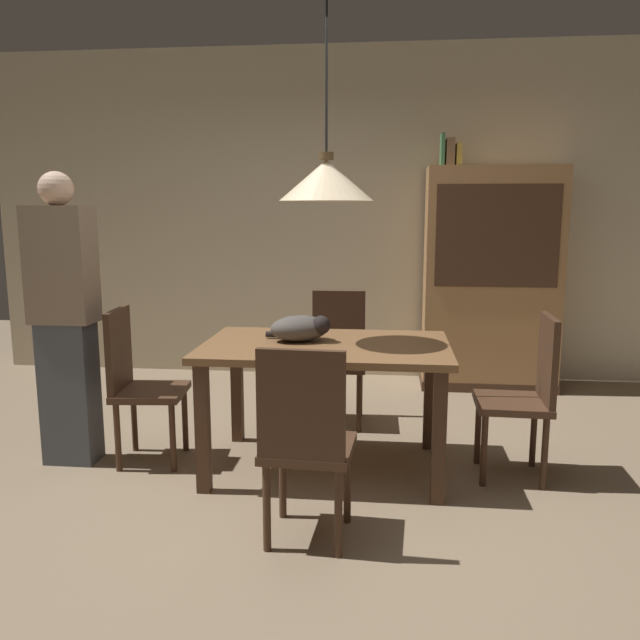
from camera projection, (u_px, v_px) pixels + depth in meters
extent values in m
plane|color=#847056|center=(300.00, 498.00, 3.37)|extent=(10.00, 10.00, 0.00)
cube|color=beige|center=(340.00, 215.00, 5.71)|extent=(6.40, 0.10, 2.90)
cube|color=brown|center=(326.00, 347.00, 3.64)|extent=(1.40, 0.90, 0.04)
cube|color=#472D1E|center=(203.00, 429.00, 3.39)|extent=(0.07, 0.07, 0.71)
cube|color=#472D1E|center=(439.00, 437.00, 3.26)|extent=(0.07, 0.07, 0.71)
cube|color=#472D1E|center=(237.00, 388.00, 4.15)|extent=(0.07, 0.07, 0.71)
cube|color=#472D1E|center=(430.00, 394.00, 4.02)|extent=(0.07, 0.07, 0.71)
cube|color=#472D1E|center=(337.00, 364.00, 4.48)|extent=(0.41, 0.41, 0.04)
cube|color=#40291B|center=(339.00, 324.00, 4.61)|extent=(0.38, 0.04, 0.48)
cylinder|color=#472D1E|center=(312.00, 401.00, 4.37)|extent=(0.04, 0.04, 0.41)
cylinder|color=#472D1E|center=(359.00, 403.00, 4.35)|extent=(0.04, 0.04, 0.41)
cylinder|color=#472D1E|center=(317.00, 389.00, 4.69)|extent=(0.04, 0.04, 0.41)
cylinder|color=#472D1E|center=(360.00, 390.00, 4.66)|extent=(0.04, 0.04, 0.41)
cube|color=#472D1E|center=(309.00, 448.00, 2.91)|extent=(0.42, 0.42, 0.04)
cube|color=#40291B|center=(301.00, 405.00, 2.69)|extent=(0.38, 0.06, 0.48)
cylinder|color=#472D1E|center=(347.00, 482.00, 3.08)|extent=(0.04, 0.04, 0.41)
cylinder|color=#472D1E|center=(283.00, 478.00, 3.13)|extent=(0.04, 0.04, 0.41)
cylinder|color=#472D1E|center=(338.00, 513.00, 2.77)|extent=(0.04, 0.04, 0.41)
cylinder|color=#472D1E|center=(267.00, 507.00, 2.82)|extent=(0.04, 0.04, 0.41)
cube|color=#472D1E|center=(151.00, 392.00, 3.81)|extent=(0.44, 0.44, 0.04)
cube|color=#40291B|center=(119.00, 349.00, 3.76)|extent=(0.07, 0.38, 0.48)
cylinder|color=#472D1E|center=(173.00, 437.00, 3.68)|extent=(0.04, 0.04, 0.41)
cylinder|color=#472D1E|center=(185.00, 419.00, 4.00)|extent=(0.04, 0.04, 0.41)
cylinder|color=#472D1E|center=(118.00, 437.00, 3.69)|extent=(0.04, 0.04, 0.41)
cylinder|color=#472D1E|center=(134.00, 419.00, 4.00)|extent=(0.04, 0.04, 0.41)
cube|color=#472D1E|center=(512.00, 403.00, 3.58)|extent=(0.41, 0.41, 0.04)
cube|color=#40291B|center=(548.00, 359.00, 3.51)|extent=(0.05, 0.38, 0.48)
cylinder|color=#472D1E|center=(478.00, 430.00, 3.80)|extent=(0.04, 0.04, 0.41)
cylinder|color=#472D1E|center=(484.00, 450.00, 3.49)|extent=(0.04, 0.04, 0.41)
cylinder|color=#472D1E|center=(534.00, 433.00, 3.76)|extent=(0.04, 0.04, 0.41)
cylinder|color=#472D1E|center=(545.00, 453.00, 3.44)|extent=(0.04, 0.04, 0.41)
ellipsoid|color=#4C4742|center=(299.00, 328.00, 3.69)|extent=(0.40, 0.33, 0.15)
sphere|color=black|center=(321.00, 325.00, 3.65)|extent=(0.11, 0.11, 0.11)
cylinder|color=black|center=(281.00, 334.00, 3.77)|extent=(0.18, 0.04, 0.04)
cone|color=beige|center=(326.00, 180.00, 3.48)|extent=(0.52, 0.52, 0.22)
cylinder|color=#513D23|center=(326.00, 156.00, 3.46)|extent=(0.08, 0.08, 0.04)
cylinder|color=black|center=(326.00, 51.00, 3.37)|extent=(0.01, 0.01, 1.04)
cube|color=#A87A4C|center=(491.00, 279.00, 5.34)|extent=(1.10, 0.44, 1.85)
cube|color=#472D1E|center=(497.00, 236.00, 5.06)|extent=(0.97, 0.01, 0.81)
cube|color=#472D1E|center=(486.00, 382.00, 5.49)|extent=(1.12, 0.45, 0.08)
cube|color=#427A4C|center=(442.00, 150.00, 5.21)|extent=(0.03, 0.20, 0.26)
cube|color=brown|center=(450.00, 153.00, 5.21)|extent=(0.06, 0.24, 0.22)
cube|color=gold|center=(458.00, 155.00, 5.20)|extent=(0.04, 0.20, 0.18)
cube|color=#4C515B|center=(70.00, 393.00, 3.81)|extent=(0.30, 0.20, 0.85)
cube|color=#84705B|center=(61.00, 265.00, 3.67)|extent=(0.36, 0.22, 0.67)
sphere|color=#DBB293|center=(56.00, 189.00, 3.60)|extent=(0.20, 0.20, 0.20)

